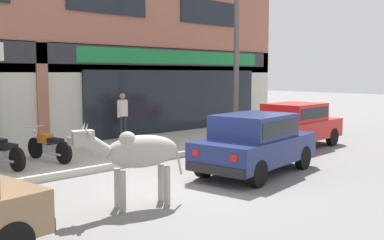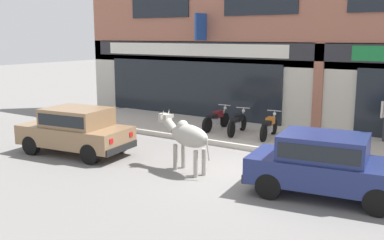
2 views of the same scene
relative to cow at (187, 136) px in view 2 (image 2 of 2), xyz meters
name	(u,v)px [view 2 (image 2 of 2)]	position (x,y,z in m)	size (l,w,h in m)	color
ground_plane	(244,173)	(1.37, 0.72, -1.01)	(90.00, 90.00, 0.00)	slate
sidewalk	(298,141)	(1.37, 4.75, -0.92)	(19.00, 3.66, 0.17)	#B7AFA3
shop_building	(323,29)	(1.37, 6.84, 2.88)	(23.00, 1.40, 8.21)	#9E604C
cow	(187,136)	(0.00, 0.00, 0.00)	(2.09, 0.95, 1.61)	#9E998E
car_0	(326,162)	(3.71, 0.19, -0.19)	(3.76, 2.06, 1.46)	black
car_1	(76,128)	(-3.92, -0.39, -0.19)	(3.75, 2.02, 1.46)	black
motorcycle_0	(216,120)	(-1.77, 4.52, -0.45)	(0.52, 1.81, 0.88)	black
motorcycle_1	(237,123)	(-0.77, 4.33, -0.45)	(0.54, 1.80, 0.88)	black
motorcycle_2	(269,127)	(0.44, 4.37, -0.45)	(0.52, 1.81, 0.88)	black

